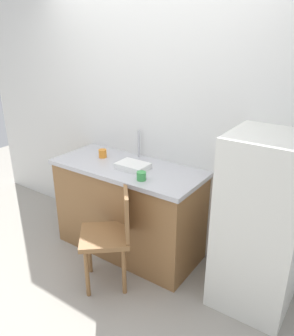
% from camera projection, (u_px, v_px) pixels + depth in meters
% --- Properties ---
extents(ground_plane, '(8.00, 8.00, 0.00)m').
position_uv_depth(ground_plane, '(90.00, 287.00, 2.89)').
color(ground_plane, '#9E998E').
extents(back_wall, '(4.80, 0.10, 2.55)m').
position_uv_depth(back_wall, '(155.00, 119.00, 3.17)').
color(back_wall, silver).
rests_on(back_wall, ground_plane).
extents(cabinet_base, '(1.40, 0.60, 0.86)m').
position_uv_depth(cabinet_base, '(129.00, 210.00, 3.26)').
color(cabinet_base, olive).
rests_on(cabinet_base, ground_plane).
extents(countertop, '(1.44, 0.64, 0.04)m').
position_uv_depth(countertop, '(128.00, 168.00, 3.09)').
color(countertop, '#B7B7BC').
rests_on(countertop, cabinet_base).
extents(faucet, '(0.02, 0.02, 0.27)m').
position_uv_depth(faucet, '(139.00, 144.00, 3.25)').
color(faucet, '#B7B7BC').
rests_on(faucet, countertop).
extents(refrigerator, '(0.58, 0.57, 1.40)m').
position_uv_depth(refrigerator, '(261.00, 225.00, 2.51)').
color(refrigerator, silver).
rests_on(refrigerator, ground_plane).
extents(chair, '(0.56, 0.56, 0.89)m').
position_uv_depth(chair, '(112.00, 233.00, 2.77)').
color(chair, olive).
rests_on(chair, ground_plane).
extents(dish_tray, '(0.28, 0.20, 0.05)m').
position_uv_depth(dish_tray, '(133.00, 166.00, 3.01)').
color(dish_tray, white).
rests_on(dish_tray, countertop).
extents(cup_green, '(0.08, 0.08, 0.07)m').
position_uv_depth(cup_green, '(141.00, 176.00, 2.77)').
color(cup_green, green).
rests_on(cup_green, countertop).
extents(cup_orange, '(0.08, 0.08, 0.08)m').
position_uv_depth(cup_orange, '(103.00, 153.00, 3.27)').
color(cup_orange, orange).
rests_on(cup_orange, countertop).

